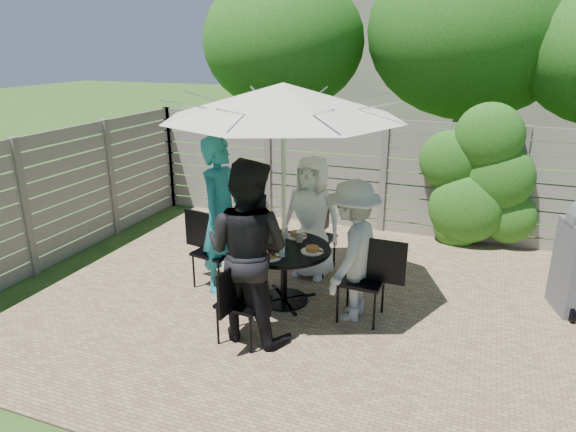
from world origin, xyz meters
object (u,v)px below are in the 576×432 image
at_px(chair_front, 243,318).
at_px(chair_right, 362,295).
at_px(person_back, 312,218).
at_px(person_left, 222,216).
at_px(umbrella, 283,101).
at_px(chair_back, 315,251).
at_px(chair_left, 215,265).
at_px(plate_front, 269,256).
at_px(plate_left, 257,240).
at_px(glass_left, 260,241).
at_px(syrup_jug, 281,238).
at_px(coffee_cup, 299,237).
at_px(plate_back, 297,235).
at_px(patio_table, 284,264).
at_px(glass_back, 285,233).
at_px(person_right, 352,251).
at_px(plate_right, 312,250).
at_px(person_front, 248,252).
at_px(glass_front, 282,250).
at_px(bicycle, 252,198).

height_order(chair_front, chair_right, chair_right).
bearing_deg(person_back, person_left, -135.00).
xyz_separation_m(umbrella, chair_back, (0.07, 0.96, -2.08)).
bearing_deg(chair_left, plate_front, -14.87).
bearing_deg(plate_left, glass_left, -50.66).
relative_size(chair_left, plate_front, 3.72).
bearing_deg(person_back, syrup_jug, -94.40).
bearing_deg(coffee_cup, plate_back, 121.13).
bearing_deg(plate_left, syrup_jug, 5.05).
xyz_separation_m(umbrella, chair_left, (-0.96, 0.08, -2.08)).
bearing_deg(umbrella, chair_right, -4.36).
distance_m(patio_table, glass_back, 0.40).
distance_m(umbrella, person_right, 1.78).
height_order(chair_front, plate_right, chair_front).
xyz_separation_m(chair_front, person_right, (0.90, 0.90, 0.52)).
bearing_deg(person_left, umbrella, -90.00).
bearing_deg(chair_back, person_left, -40.34).
bearing_deg(plate_front, coffee_cup, 75.81).
relative_size(umbrella, chair_left, 2.94).
xyz_separation_m(person_left, chair_front, (0.75, -1.03, -0.69)).
height_order(chair_back, chair_left, chair_back).
xyz_separation_m(chair_back, chair_left, (-1.04, -0.89, -0.00)).
height_order(person_front, glass_left, person_front).
distance_m(plate_right, syrup_jug, 0.43).
bearing_deg(glass_front, chair_right, 12.41).
bearing_deg(syrup_jug, chair_front, -91.03).
height_order(plate_left, plate_right, same).
relative_size(umbrella, plate_left, 10.91).
relative_size(chair_back, chair_right, 1.00).
relative_size(patio_table, person_back, 0.71).
xyz_separation_m(plate_front, coffee_cup, (0.14, 0.57, 0.04)).
height_order(person_right, bicycle, person_right).
height_order(umbrella, glass_front, umbrella).
bearing_deg(plate_back, person_back, 85.59).
bearing_deg(bicycle, person_right, -53.94).
bearing_deg(plate_right, umbrella, 175.59).
bearing_deg(chair_front, glass_front, -8.25).
distance_m(chair_front, glass_back, 1.33).
xyz_separation_m(chair_front, coffee_cup, (0.19, 1.17, 0.49)).
distance_m(plate_back, glass_left, 0.53).
relative_size(chair_left, person_left, 0.50).
distance_m(person_left, plate_right, 1.21).
bearing_deg(plate_back, coffee_cup, -58.87).
relative_size(chair_left, chair_front, 1.05).
height_order(plate_right, glass_left, glass_left).
distance_m(chair_front, coffee_cup, 1.29).
bearing_deg(plate_front, plate_left, 130.59).
bearing_deg(umbrella, plate_back, 85.59).
bearing_deg(plate_back, person_right, -27.86).
height_order(chair_left, syrup_jug, chair_left).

